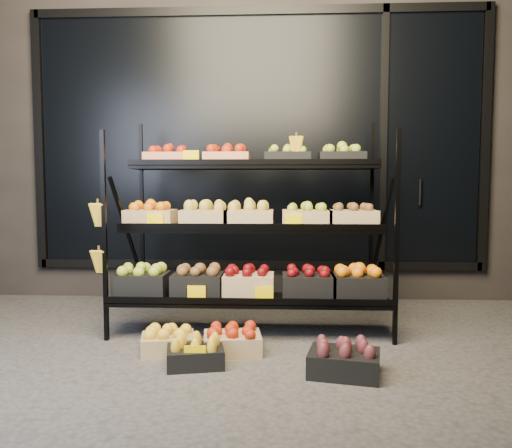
# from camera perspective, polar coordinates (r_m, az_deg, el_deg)

# --- Properties ---
(ground) EXTENTS (24.00, 24.00, 0.00)m
(ground) POSITION_cam_1_polar(r_m,az_deg,el_deg) (3.47, -1.03, -14.27)
(ground) COLOR #514F4C
(ground) RESTS_ON ground
(building) EXTENTS (6.00, 2.08, 3.50)m
(building) POSITION_cam_1_polar(r_m,az_deg,el_deg) (5.91, 0.64, 10.58)
(building) COLOR #2D2826
(building) RESTS_ON ground
(display_rack) EXTENTS (2.18, 1.02, 1.66)m
(display_rack) POSITION_cam_1_polar(r_m,az_deg,el_deg) (3.90, -0.61, -0.36)
(display_rack) COLOR black
(display_rack) RESTS_ON ground
(tag_floor_a) EXTENTS (0.13, 0.01, 0.12)m
(tag_floor_a) POSITION_cam_1_polar(r_m,az_deg,el_deg) (3.11, -6.99, -15.39)
(tag_floor_a) COLOR #FFD800
(tag_floor_a) RESTS_ON ground
(floor_crate_left) EXTENTS (0.39, 0.32, 0.18)m
(floor_crate_left) POSITION_cam_1_polar(r_m,az_deg,el_deg) (3.46, -10.03, -12.91)
(floor_crate_left) COLOR tan
(floor_crate_left) RESTS_ON ground
(floor_crate_midleft) EXTENTS (0.39, 0.32, 0.18)m
(floor_crate_midleft) POSITION_cam_1_polar(r_m,az_deg,el_deg) (3.19, -6.95, -14.38)
(floor_crate_midleft) COLOR black
(floor_crate_midleft) RESTS_ON ground
(floor_crate_midright) EXTENTS (0.41, 0.32, 0.19)m
(floor_crate_midright) POSITION_cam_1_polar(r_m,az_deg,el_deg) (3.40, -2.72, -13.06)
(floor_crate_midright) COLOR tan
(floor_crate_midright) RESTS_ON ground
(floor_crate_right) EXTENTS (0.46, 0.38, 0.20)m
(floor_crate_right) POSITION_cam_1_polar(r_m,az_deg,el_deg) (3.07, 10.03, -14.94)
(floor_crate_right) COLOR black
(floor_crate_right) RESTS_ON ground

